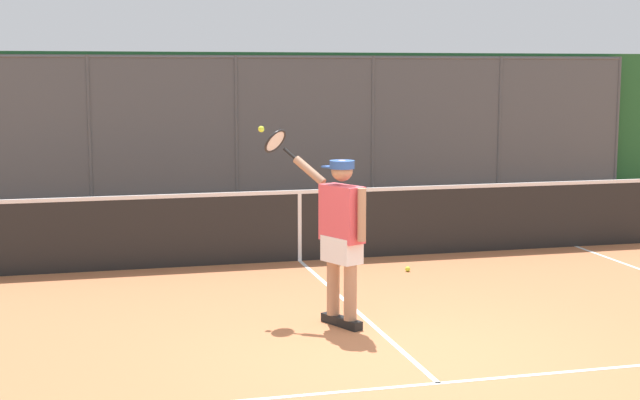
# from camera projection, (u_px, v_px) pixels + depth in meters

# --- Properties ---
(ground_plane) EXTENTS (60.00, 60.00, 0.00)m
(ground_plane) POSITION_uv_depth(u_px,v_px,m) (408.00, 357.00, 8.24)
(ground_plane) COLOR #B76B42
(court_line_markings) EXTENTS (8.31, 9.22, 0.01)m
(court_line_markings) POSITION_uv_depth(u_px,v_px,m) (454.00, 397.00, 7.20)
(court_line_markings) COLOR white
(court_line_markings) RESTS_ON ground
(fence_backdrop) EXTENTS (19.02, 1.37, 2.88)m
(fence_backdrop) POSITION_uv_depth(u_px,v_px,m) (231.00, 128.00, 17.81)
(fence_backdrop) COLOR #474C51
(fence_backdrop) RESTS_ON ground
(tennis_net) EXTENTS (10.68, 0.09, 1.07)m
(tennis_net) POSITION_uv_depth(u_px,v_px,m) (299.00, 225.00, 12.31)
(tennis_net) COLOR #2D2D2D
(tennis_net) RESTS_ON ground
(tennis_player) EXTENTS (0.89, 1.18, 1.97)m
(tennis_player) POSITION_uv_depth(u_px,v_px,m) (340.00, 229.00, 9.10)
(tennis_player) COLOR black
(tennis_player) RESTS_ON ground
(tennis_ball_near_baseline) EXTENTS (0.07, 0.07, 0.07)m
(tennis_ball_near_baseline) POSITION_uv_depth(u_px,v_px,m) (408.00, 269.00, 11.71)
(tennis_ball_near_baseline) COLOR #CCDB33
(tennis_ball_near_baseline) RESTS_ON ground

